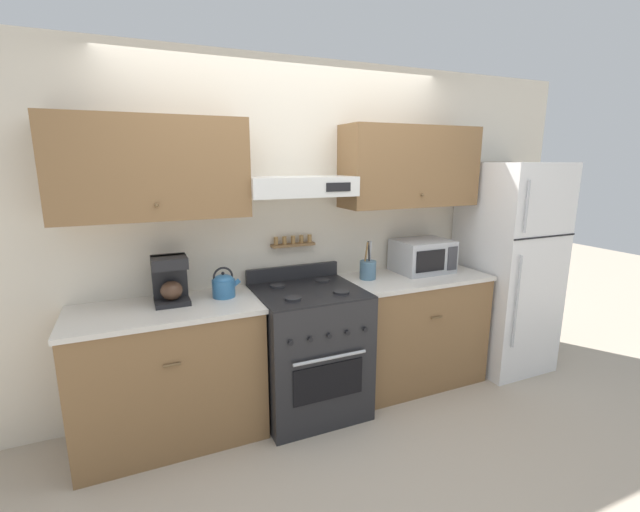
% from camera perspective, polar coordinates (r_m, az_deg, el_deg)
% --- Properties ---
extents(ground_plane, '(16.00, 16.00, 0.00)m').
position_cam_1_polar(ground_plane, '(3.23, 0.43, -21.72)').
color(ground_plane, '#B2A38E').
extents(wall_back, '(5.20, 0.46, 2.55)m').
position_cam_1_polar(wall_back, '(3.23, -3.84, 5.64)').
color(wall_back, beige).
rests_on(wall_back, ground_plane).
extents(counter_left, '(1.18, 0.61, 0.92)m').
position_cam_1_polar(counter_left, '(3.07, -19.36, -14.56)').
color(counter_left, brown).
rests_on(counter_left, ground_plane).
extents(counter_right, '(1.15, 0.61, 0.92)m').
position_cam_1_polar(counter_right, '(3.69, 12.14, -9.41)').
color(counter_right, brown).
rests_on(counter_right, ground_plane).
extents(stove_range, '(0.74, 0.71, 1.03)m').
position_cam_1_polar(stove_range, '(3.21, -1.48, -12.41)').
color(stove_range, '#232326').
rests_on(stove_range, ground_plane).
extents(refrigerator, '(0.68, 0.72, 1.81)m').
position_cam_1_polar(refrigerator, '(4.12, 23.63, -1.35)').
color(refrigerator, white).
rests_on(refrigerator, ground_plane).
extents(tea_kettle, '(0.20, 0.15, 0.21)m').
position_cam_1_polar(tea_kettle, '(2.98, -12.71, -3.77)').
color(tea_kettle, teal).
rests_on(tea_kettle, counter_left).
extents(coffee_maker, '(0.22, 0.22, 0.31)m').
position_cam_1_polar(coffee_maker, '(2.94, -19.34, -2.98)').
color(coffee_maker, black).
rests_on(coffee_maker, counter_left).
extents(microwave, '(0.45, 0.36, 0.27)m').
position_cam_1_polar(microwave, '(3.65, 13.48, 0.03)').
color(microwave, '#ADAFB5').
rests_on(microwave, counter_right).
extents(utensil_crock, '(0.13, 0.13, 0.30)m').
position_cam_1_polar(utensil_crock, '(3.36, 6.40, -1.76)').
color(utensil_crock, slate).
rests_on(utensil_crock, counter_right).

